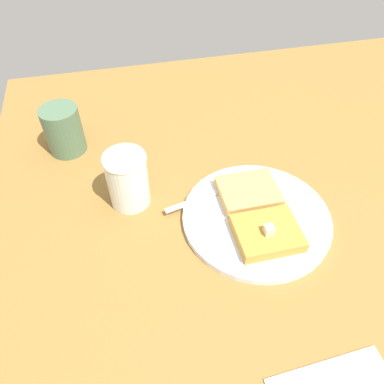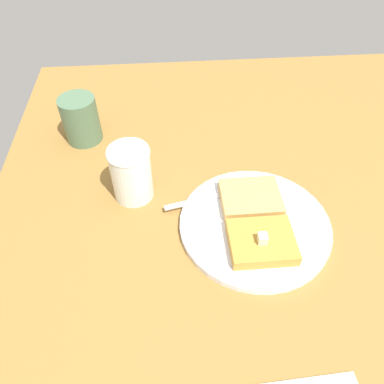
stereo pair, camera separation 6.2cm
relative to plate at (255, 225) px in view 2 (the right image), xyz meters
The scene contains 8 objects.
table_surface 9.24cm from the plate, 64.40° to the right, with size 108.24×108.24×2.51cm, color olive.
plate is the anchor object (origin of this frame).
toast_slice_left 4.82cm from the plate, behind, with size 8.49×10.10×2.02cm, color #BB8633.
toast_slice_middle 4.82cm from the plate, ahead, with size 8.49×10.10×2.02cm, color tan.
butter_pat_primary 6.22cm from the plate, behind, with size 1.54×1.38×1.54cm, color beige.
fork 8.71cm from the plate, 43.89° to the left, with size 4.97×15.92×0.36cm.
syrup_jar 22.59cm from the plate, 64.98° to the left, with size 7.25×7.25×10.21cm.
coffee_mug 40.97cm from the plate, 49.21° to the left, with size 10.36×7.29×9.58cm.
Camera 2 is at (-41.71, 21.76, 52.01)cm, focal length 35.00 mm.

